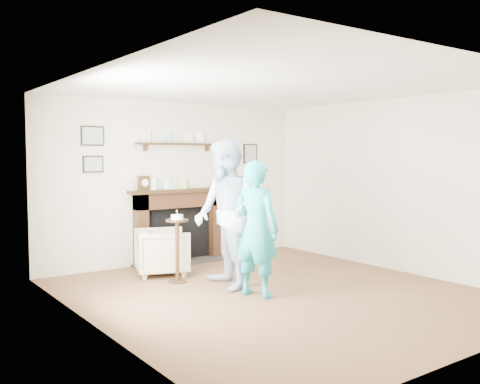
% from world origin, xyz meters
% --- Properties ---
extents(ground, '(5.00, 5.00, 0.00)m').
position_xyz_m(ground, '(0.00, 0.00, 0.00)').
color(ground, brown).
rests_on(ground, ground).
extents(room_shell, '(4.54, 5.02, 2.52)m').
position_xyz_m(room_shell, '(-0.00, 0.69, 1.62)').
color(room_shell, beige).
rests_on(room_shell, ground).
extents(armchair, '(0.90, 0.89, 0.65)m').
position_xyz_m(armchair, '(-0.64, 1.76, 0.00)').
color(armchair, gray).
rests_on(armchair, ground).
extents(man, '(0.87, 1.03, 1.89)m').
position_xyz_m(man, '(-0.35, 0.60, 0.00)').
color(man, '#B0C2DC').
rests_on(man, ground).
extents(woman, '(0.57, 0.69, 1.62)m').
position_xyz_m(woman, '(-0.28, 0.07, 0.00)').
color(woman, '#20B8B4').
rests_on(woman, ground).
extents(pedestal_table, '(0.30, 0.30, 0.96)m').
position_xyz_m(pedestal_table, '(-0.69, 1.23, 0.59)').
color(pedestal_table, black).
rests_on(pedestal_table, ground).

